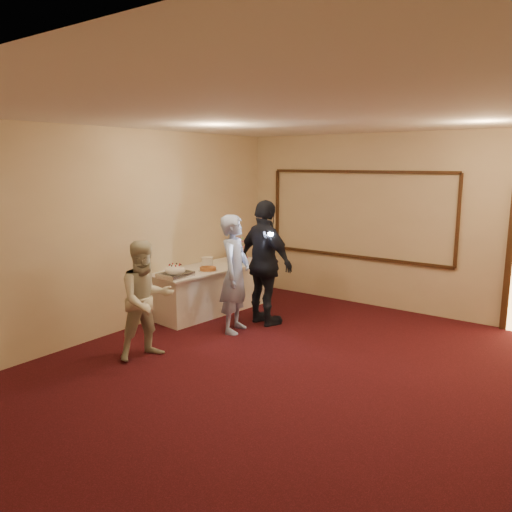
{
  "coord_description": "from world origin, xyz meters",
  "views": [
    {
      "loc": [
        2.9,
        -4.67,
        2.51
      ],
      "look_at": [
        -1.34,
        1.16,
        1.15
      ],
      "focal_mm": 35.0,
      "sensor_mm": 36.0,
      "label": 1
    }
  ],
  "objects": [
    {
      "name": "man",
      "position": [
        -1.59,
        0.97,
        0.88
      ],
      "size": [
        0.59,
        0.74,
        1.76
      ],
      "primitive_type": "imported",
      "rotation": [
        0.0,
        0.0,
        1.87
      ],
      "color": "#90A9EC",
      "rests_on": "floor"
    },
    {
      "name": "plate_stack_b",
      "position": [
        -2.34,
        1.98,
        0.85
      ],
      "size": [
        0.18,
        0.18,
        0.15
      ],
      "color": "white",
      "rests_on": "buffet_table"
    },
    {
      "name": "plate_stack_a",
      "position": [
        -2.6,
        1.5,
        0.85
      ],
      "size": [
        0.2,
        0.2,
        0.17
      ],
      "color": "white",
      "rests_on": "buffet_table"
    },
    {
      "name": "guest",
      "position": [
        -1.42,
        1.52,
        0.98
      ],
      "size": [
        1.23,
        0.75,
        1.95
      ],
      "primitive_type": "imported",
      "rotation": [
        0.0,
        0.0,
        2.88
      ],
      "color": "black",
      "rests_on": "floor"
    },
    {
      "name": "pavlova_tray",
      "position": [
        -2.49,
        0.64,
        0.85
      ],
      "size": [
        0.38,
        0.55,
        0.2
      ],
      "color": "silver",
      "rests_on": "buffet_table"
    },
    {
      "name": "camera_flash",
      "position": [
        -1.22,
        1.37,
        1.46
      ],
      "size": [
        0.08,
        0.05,
        0.05
      ],
      "primitive_type": "cube",
      "rotation": [
        0.0,
        0.0,
        0.2
      ],
      "color": "white",
      "rests_on": "guest"
    },
    {
      "name": "wall_molding",
      "position": [
        -0.8,
        3.47,
        1.6
      ],
      "size": [
        3.45,
        0.04,
        1.55
      ],
      "color": "black",
      "rests_on": "room_walls"
    },
    {
      "name": "buffet_table",
      "position": [
        -2.57,
        1.54,
        0.39
      ],
      "size": [
        1.09,
        2.29,
        0.77
      ],
      "color": "white",
      "rests_on": "floor"
    },
    {
      "name": "room_walls",
      "position": [
        0.0,
        0.0,
        2.03
      ],
      "size": [
        6.04,
        7.04,
        3.02
      ],
      "color": "beige",
      "rests_on": "floor"
    },
    {
      "name": "floor",
      "position": [
        0.0,
        0.0,
        0.0
      ],
      "size": [
        7.0,
        7.0,
        0.0
      ],
      "primitive_type": "plane",
      "color": "black",
      "rests_on": "ground"
    },
    {
      "name": "cupcake_stand",
      "position": [
        -2.67,
        2.5,
        0.92
      ],
      "size": [
        0.28,
        0.28,
        0.42
      ],
      "color": "#BF4C75",
      "rests_on": "buffet_table"
    },
    {
      "name": "tart",
      "position": [
        -2.39,
        1.28,
        0.8
      ],
      "size": [
        0.31,
        0.31,
        0.06
      ],
      "color": "white",
      "rests_on": "buffet_table"
    },
    {
      "name": "woman",
      "position": [
        -1.87,
        -0.5,
        0.77
      ],
      "size": [
        0.79,
        0.89,
        1.54
      ],
      "primitive_type": "imported",
      "rotation": [
        0.0,
        0.0,
        1.26
      ],
      "color": "beige",
      "rests_on": "floor"
    }
  ]
}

